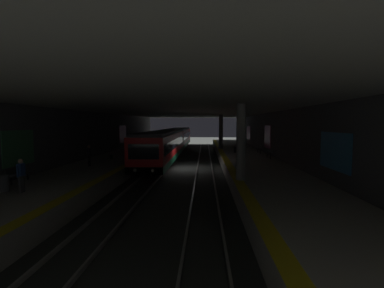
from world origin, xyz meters
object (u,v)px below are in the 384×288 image
at_px(bench_left_mid, 260,148).
at_px(trash_bin, 4,183).
at_px(bench_left_near, 270,153).
at_px(pillar_near, 241,142).
at_px(bench_right_mid, 18,173).
at_px(person_waiting_near, 89,155).
at_px(metro_train, 173,141).
at_px(bench_right_far, 135,142).
at_px(pillar_far, 221,132).
at_px(person_walking_mid, 143,141).
at_px(person_standing_far, 21,174).
at_px(suitcase_rolling, 235,150).
at_px(backpack_on_floor, 111,157).

relative_size(bench_left_mid, trash_bin, 2.00).
bearing_deg(bench_left_near, pillar_near, 157.88).
xyz_separation_m(bench_right_mid, person_waiting_near, (5.99, -1.56, 0.39)).
xyz_separation_m(metro_train, person_waiting_near, (-16.23, 4.78, -0.06)).
bearing_deg(bench_right_far, bench_left_mid, -119.93).
bearing_deg(pillar_far, person_walking_mid, 73.68).
distance_m(bench_left_near, person_standing_far, 20.63).
bearing_deg(person_standing_far, pillar_far, -25.44).
distance_m(bench_right_far, suitcase_rolling, 17.19).
bearing_deg(bench_left_near, bench_right_far, 49.57).
bearing_deg(backpack_on_floor, person_standing_far, 179.43).
height_order(person_walking_mid, person_standing_far, person_standing_far).
distance_m(pillar_far, person_walking_mid, 11.89).
bearing_deg(pillar_far, trash_bin, 152.43).
bearing_deg(bench_left_near, metro_train, 45.30).
bearing_deg(suitcase_rolling, bench_right_far, 56.05).
xyz_separation_m(metro_train, bench_right_far, (3.92, 6.33, -0.45)).
bearing_deg(trash_bin, bench_left_mid, -41.64).
bearing_deg(suitcase_rolling, person_walking_mid, 57.85).
xyz_separation_m(pillar_far, person_standing_far, (-23.42, 11.14, -1.37)).
relative_size(pillar_near, metro_train, 0.13).
relative_size(person_walking_mid, backpack_on_floor, 3.95).
bearing_deg(person_waiting_near, bench_left_mid, -56.38).
distance_m(bench_right_far, person_waiting_near, 20.21).
xyz_separation_m(person_waiting_near, suitcase_rolling, (10.55, -12.70, -0.56)).
distance_m(pillar_near, bench_right_far, 28.04).
bearing_deg(trash_bin, person_waiting_near, -5.83).
height_order(pillar_near, metro_train, pillar_near).
height_order(metro_train, suitcase_rolling, metro_train).
relative_size(pillar_far, bench_right_far, 2.68).
xyz_separation_m(pillar_near, bench_right_mid, (-1.30, 12.88, -1.75)).
bearing_deg(trash_bin, pillar_near, -74.52).
distance_m(person_waiting_near, person_walking_mid, 18.53).
bearing_deg(person_waiting_near, trash_bin, 174.17).
xyz_separation_m(backpack_on_floor, trash_bin, (-12.25, 1.13, 0.23)).
height_order(bench_left_mid, bench_right_mid, same).
bearing_deg(person_walking_mid, pillar_far, -106.32).
bearing_deg(bench_right_far, metro_train, -121.74).
xyz_separation_m(metro_train, trash_bin, (-24.28, 5.60, -0.55)).
relative_size(bench_right_mid, bench_right_far, 1.00).
distance_m(pillar_near, bench_left_mid, 15.68).
bearing_deg(person_walking_mid, pillar_near, -154.00).
xyz_separation_m(bench_right_mid, trash_bin, (-2.07, -0.73, -0.10)).
relative_size(person_waiting_near, suitcase_rolling, 1.69).
bearing_deg(bench_right_mid, person_waiting_near, -14.57).
relative_size(person_standing_far, suitcase_rolling, 1.68).
bearing_deg(person_walking_mid, bench_right_mid, 176.37).
height_order(bench_left_mid, backpack_on_floor, bench_left_mid).
height_order(person_walking_mid, trash_bin, person_walking_mid).
bearing_deg(suitcase_rolling, backpack_on_floor, 117.15).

